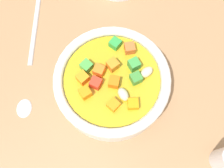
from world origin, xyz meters
TOP-DOWN VIEW (x-y plane):
  - ground_plane at (0.00, 0.00)cm, footprint 140.00×140.00cm
  - soup_bowl_main at (0.00, -0.01)cm, footprint 18.29×18.29cm
  - spoon at (10.44, 11.60)cm, footprint 23.20×10.62cm

SIDE VIEW (x-z plane):
  - ground_plane at x=0.00cm, z-range -2.00..0.00cm
  - spoon at x=10.44cm, z-range -0.01..0.91cm
  - soup_bowl_main at x=0.00cm, z-range -0.23..6.72cm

